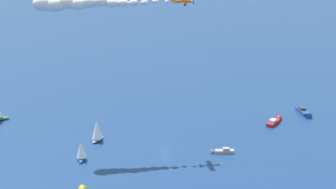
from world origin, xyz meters
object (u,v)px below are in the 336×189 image
Objects in this scene: sailboat_mid_cluster at (81,150)px; motorboat_outer_ring_a at (275,121)px; motorboat_trailing at (221,151)px; biplane_wingman at (183,1)px; motorboat_outer_ring_b at (304,112)px; sailboat_near_centre at (97,131)px.

motorboat_outer_ring_a is (-76.82, 22.37, -2.79)m from sailboat_mid_cluster.
motorboat_trailing is 1.11× the size of biplane_wingman.
biplane_wingman is at bearing 1.40° from motorboat_outer_ring_a.
sailboat_mid_cluster reaches higher than motorboat_trailing.
motorboat_trailing is at bearing 8.00° from motorboat_outer_ring_a.
biplane_wingman is (-24.35, 23.66, 50.29)m from sailboat_mid_cluster.
sailboat_mid_cluster is 0.75× the size of motorboat_outer_ring_a.
biplane_wingman is at bearing -0.47° from motorboat_outer_ring_b.
motorboat_outer_ring_b is at bearing 157.19° from sailboat_near_centre.
motorboat_trailing is 48.38m from sailboat_mid_cluster.
sailboat_near_centre is at bearing -54.90° from motorboat_trailing.
motorboat_trailing is 0.97× the size of sailboat_mid_cluster.
motorboat_outer_ring_b reaches higher than motorboat_outer_ring_a.
sailboat_near_centre is at bearing -143.02° from sailboat_mid_cluster.
motorboat_outer_ring_a is at bearing -178.60° from biplane_wingman.
motorboat_trailing is at bearing 165.53° from biplane_wingman.
sailboat_near_centre is at bearing -26.95° from motorboat_outer_ring_a.
biplane_wingman is at bearing 108.31° from sailboat_near_centre.
sailboat_near_centre reaches higher than motorboat_outer_ring_b.
biplane_wingman is at bearing 135.82° from sailboat_mid_cluster.
motorboat_trailing is 0.70× the size of motorboat_outer_ring_b.
sailboat_near_centre is 88.28m from motorboat_outer_ring_b.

